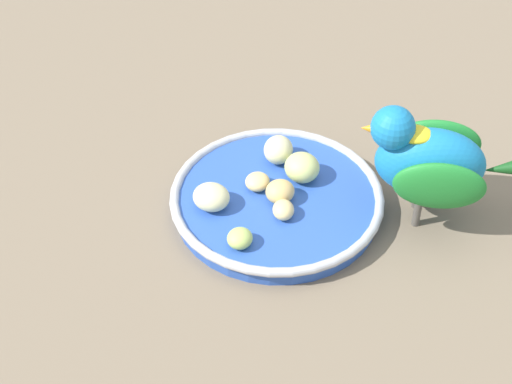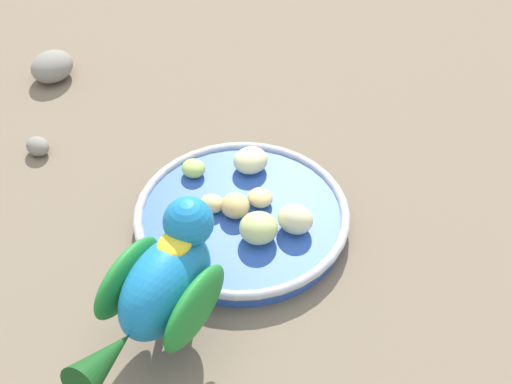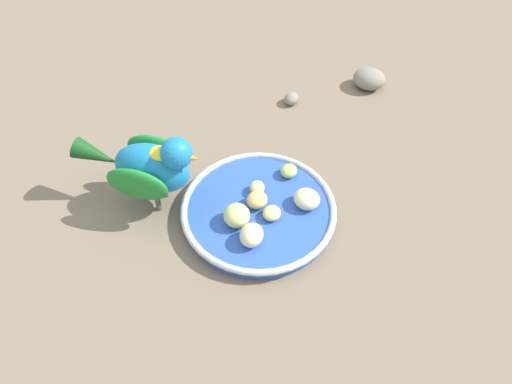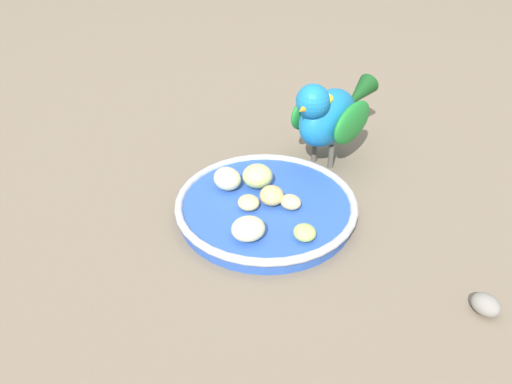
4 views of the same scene
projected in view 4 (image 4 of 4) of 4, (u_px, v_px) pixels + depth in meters
The scene contains 11 objects.
ground_plane at pixel (256, 201), 0.68m from camera, with size 4.00×4.00×0.00m, color #756651.
feeding_bowl at pixel (266, 207), 0.65m from camera, with size 0.23×0.23×0.02m.
apple_piece_0 at pixel (305, 233), 0.58m from camera, with size 0.03×0.03×0.02m, color #B2CC66.
apple_piece_1 at pixel (227, 179), 0.66m from camera, with size 0.04×0.03×0.03m, color beige.
apple_piece_2 at pixel (248, 229), 0.58m from camera, with size 0.04×0.04×0.03m, color beige.
apple_piece_3 at pixel (272, 195), 0.64m from camera, with size 0.03×0.03×0.02m, color tan.
apple_piece_4 at pixel (261, 176), 0.67m from camera, with size 0.04×0.04×0.03m, color #C6D17A.
apple_piece_5 at pixel (246, 202), 0.63m from camera, with size 0.03×0.03×0.02m, color #E5C67F.
apple_piece_6 at pixel (291, 202), 0.63m from camera, with size 0.03×0.02×0.02m, color #E5C67F.
parrot at pixel (329, 114), 0.72m from camera, with size 0.12×0.18×0.14m.
pebble_0 at pixel (486, 305), 0.52m from camera, with size 0.03×0.02×0.02m, color gray.
Camera 4 is at (-0.12, 0.54, 0.40)m, focal length 36.32 mm.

